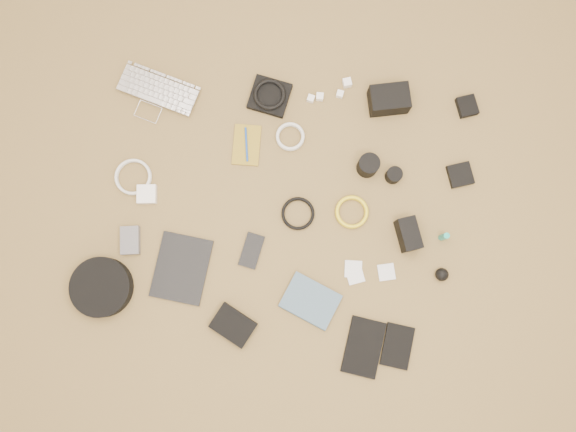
# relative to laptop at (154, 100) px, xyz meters

# --- Properties ---
(room_shell) EXTENTS (4.04, 4.04, 2.58)m
(room_shell) POSITION_rel_laptop_xyz_m (0.55, -0.35, 1.24)
(room_shell) COLOR olive
(room_shell) RESTS_ON ground
(laptop) EXTENTS (0.35, 0.28, 0.02)m
(laptop) POSITION_rel_laptop_xyz_m (0.00, 0.00, 0.00)
(laptop) COLOR silver
(laptop) RESTS_ON ground
(headphone_pouch) EXTENTS (0.16, 0.16, 0.03)m
(headphone_pouch) POSITION_rel_laptop_xyz_m (0.44, 0.08, 0.00)
(headphone_pouch) COLOR black
(headphone_pouch) RESTS_ON ground
(headphones) EXTENTS (0.13, 0.13, 0.02)m
(headphones) POSITION_rel_laptop_xyz_m (0.44, 0.08, 0.02)
(headphones) COLOR black
(headphones) RESTS_ON headphone_pouch
(charger_a) EXTENTS (0.03, 0.03, 0.02)m
(charger_a) POSITION_rel_laptop_xyz_m (0.60, 0.09, 0.00)
(charger_a) COLOR white
(charger_a) RESTS_ON ground
(charger_b) EXTENTS (0.03, 0.03, 0.02)m
(charger_b) POSITION_rel_laptop_xyz_m (0.71, 0.13, -0.00)
(charger_b) COLOR white
(charger_b) RESTS_ON ground
(charger_c) EXTENTS (0.04, 0.04, 0.03)m
(charger_c) POSITION_rel_laptop_xyz_m (0.73, 0.18, 0.00)
(charger_c) COLOR white
(charger_c) RESTS_ON ground
(charger_d) EXTENTS (0.03, 0.03, 0.03)m
(charger_d) POSITION_rel_laptop_xyz_m (0.64, 0.10, 0.00)
(charger_d) COLOR white
(charger_d) RESTS_ON ground
(dslr_camera) EXTENTS (0.17, 0.14, 0.09)m
(dslr_camera) POSITION_rel_laptop_xyz_m (0.90, 0.12, 0.03)
(dslr_camera) COLOR black
(dslr_camera) RESTS_ON ground
(lens_pouch) EXTENTS (0.10, 0.10, 0.03)m
(lens_pouch) POSITION_rel_laptop_xyz_m (1.21, 0.15, 0.00)
(lens_pouch) COLOR black
(lens_pouch) RESTS_ON ground
(notebook_olive) EXTENTS (0.11, 0.17, 0.01)m
(notebook_olive) POSITION_rel_laptop_xyz_m (0.38, -0.13, -0.01)
(notebook_olive) COLOR olive
(notebook_olive) RESTS_ON ground
(pen_blue) EXTENTS (0.04, 0.13, 0.01)m
(pen_blue) POSITION_rel_laptop_xyz_m (0.38, -0.13, 0.00)
(pen_blue) COLOR #1542B0
(pen_blue) RESTS_ON notebook_olive
(cable_white_a) EXTENTS (0.12, 0.12, 0.01)m
(cable_white_a) POSITION_rel_laptop_xyz_m (0.55, -0.07, -0.01)
(cable_white_a) COLOR silver
(cable_white_a) RESTS_ON ground
(lens_a) EXTENTS (0.10, 0.10, 0.09)m
(lens_a) POSITION_rel_laptop_xyz_m (0.85, -0.15, 0.03)
(lens_a) COLOR black
(lens_a) RESTS_ON ground
(lens_b) EXTENTS (0.07, 0.07, 0.05)m
(lens_b) POSITION_rel_laptop_xyz_m (0.96, -0.17, 0.02)
(lens_b) COLOR black
(lens_b) RESTS_ON ground
(card_reader) EXTENTS (0.11, 0.11, 0.02)m
(card_reader) POSITION_rel_laptop_xyz_m (1.21, -0.12, -0.00)
(card_reader) COLOR black
(card_reader) RESTS_ON ground
(power_brick) EXTENTS (0.08, 0.08, 0.03)m
(power_brick) POSITION_rel_laptop_xyz_m (0.04, -0.37, 0.00)
(power_brick) COLOR white
(power_brick) RESTS_ON ground
(cable_white_b) EXTENTS (0.16, 0.16, 0.01)m
(cable_white_b) POSITION_rel_laptop_xyz_m (-0.03, -0.31, -0.01)
(cable_white_b) COLOR silver
(cable_white_b) RESTS_ON ground
(cable_black) EXTENTS (0.13, 0.13, 0.01)m
(cable_black) POSITION_rel_laptop_xyz_m (0.62, -0.36, -0.01)
(cable_black) COLOR black
(cable_black) RESTS_ON ground
(cable_yellow) EXTENTS (0.15, 0.15, 0.01)m
(cable_yellow) POSITION_rel_laptop_xyz_m (0.82, -0.33, -0.01)
(cable_yellow) COLOR yellow
(cable_yellow) RESTS_ON ground
(flash) EXTENTS (0.11, 0.14, 0.09)m
(flash) POSITION_rel_laptop_xyz_m (1.03, -0.38, 0.03)
(flash) COLOR black
(flash) RESTS_ON ground
(lens_cleaner) EXTENTS (0.02, 0.02, 0.08)m
(lens_cleaner) POSITION_rel_laptop_xyz_m (1.17, -0.37, 0.03)
(lens_cleaner) COLOR teal
(lens_cleaner) RESTS_ON ground
(battery_charger) EXTENTS (0.09, 0.12, 0.03)m
(battery_charger) POSITION_rel_laptop_xyz_m (0.01, -0.56, 0.00)
(battery_charger) COLOR #5B5A60
(battery_charger) RESTS_ON ground
(tablet) EXTENTS (0.21, 0.26, 0.01)m
(tablet) POSITION_rel_laptop_xyz_m (0.22, -0.63, -0.01)
(tablet) COLOR black
(tablet) RESTS_ON ground
(phone) EXTENTS (0.09, 0.14, 0.01)m
(phone) POSITION_rel_laptop_xyz_m (0.47, -0.53, -0.01)
(phone) COLOR black
(phone) RESTS_ON ground
(filter_case_left) EXTENTS (0.07, 0.07, 0.01)m
(filter_case_left) POSITION_rel_laptop_xyz_m (0.85, -0.54, -0.01)
(filter_case_left) COLOR silver
(filter_case_left) RESTS_ON ground
(filter_case_mid) EXTENTS (0.08, 0.08, 0.01)m
(filter_case_mid) POSITION_rel_laptop_xyz_m (0.86, -0.56, -0.01)
(filter_case_mid) COLOR silver
(filter_case_mid) RESTS_ON ground
(filter_case_right) EXTENTS (0.08, 0.08, 0.01)m
(filter_case_right) POSITION_rel_laptop_xyz_m (0.98, -0.53, -0.01)
(filter_case_right) COLOR silver
(filter_case_right) RESTS_ON ground
(air_blower) EXTENTS (0.06, 0.06, 0.05)m
(air_blower) POSITION_rel_laptop_xyz_m (1.18, -0.51, 0.01)
(air_blower) COLOR black
(air_blower) RESTS_ON ground
(headphone_case) EXTENTS (0.26, 0.26, 0.06)m
(headphone_case) POSITION_rel_laptop_xyz_m (-0.06, -0.74, 0.02)
(headphone_case) COLOR black
(headphone_case) RESTS_ON ground
(drive_case) EXTENTS (0.18, 0.16, 0.04)m
(drive_case) POSITION_rel_laptop_xyz_m (0.44, -0.81, 0.01)
(drive_case) COLOR black
(drive_case) RESTS_ON ground
(paperback) EXTENTS (0.23, 0.20, 0.02)m
(paperback) POSITION_rel_laptop_xyz_m (0.69, -0.75, -0.00)
(paperback) COLOR #456075
(paperback) RESTS_ON ground
(notebook_black_a) EXTENTS (0.15, 0.22, 0.01)m
(notebook_black_a) POSITION_rel_laptop_xyz_m (0.93, -0.82, -0.00)
(notebook_black_a) COLOR black
(notebook_black_a) RESTS_ON ground
(notebook_black_b) EXTENTS (0.11, 0.16, 0.01)m
(notebook_black_b) POSITION_rel_laptop_xyz_m (1.05, -0.80, -0.01)
(notebook_black_b) COLOR black
(notebook_black_b) RESTS_ON ground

